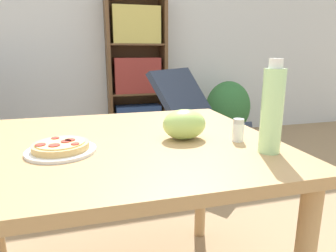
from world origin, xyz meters
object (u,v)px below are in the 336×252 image
Objects in this scene: potted_plant_floor at (228,109)px; grape_bunch at (184,125)px; pizza_on_plate at (61,148)px; bookshelf at (137,73)px; lounge_chair_far at (202,139)px; drink_bottle at (272,110)px; salt_shaker at (238,130)px.

grape_bunch is at bearing -120.36° from potted_plant_floor.
bookshelf is at bearing 75.12° from pizza_on_plate.
bookshelf is (0.24, 2.44, 0.01)m from grape_bunch.
lounge_chair_far is 0.60× the size of bookshelf.
drink_bottle is (0.62, -0.17, 0.12)m from pizza_on_plate.
drink_bottle is at bearing -15.13° from pizza_on_plate.
bookshelf is at bearing 164.11° from potted_plant_floor.
drink_bottle is 3.57× the size of salt_shaker.
pizza_on_plate is 1.38× the size of grape_bunch.
drink_bottle is 0.17m from salt_shaker.
grape_bunch is 0.22× the size of potted_plant_floor.
pizza_on_plate is 2.78m from potted_plant_floor.
lounge_chair_far is at bearing -70.39° from bookshelf.
lounge_chair_far is 1.24m from bookshelf.
lounge_chair_far is at bearing -129.01° from potted_plant_floor.
bookshelf reaches higher than lounge_chair_far.
bookshelf is (0.66, 2.48, 0.04)m from pizza_on_plate.
pizza_on_plate is at bearing -104.88° from bookshelf.
lounge_chair_far is (0.45, 1.44, -0.48)m from salt_shaker.
drink_bottle is 0.17× the size of bookshelf.
pizza_on_plate is at bearing -174.93° from grape_bunch.
lounge_chair_far reaches higher than grape_bunch.
bookshelf is (0.07, 2.52, 0.02)m from salt_shaker.
salt_shaker is 2.51m from potted_plant_floor.
grape_bunch is at bearing 156.68° from salt_shaker.
pizza_on_plate reaches higher than potted_plant_floor.
grape_bunch is at bearing 5.07° from pizza_on_plate.
drink_bottle reaches higher than pizza_on_plate.
salt_shaker is 0.11× the size of potted_plant_floor.
grape_bunch reaches higher than potted_plant_floor.
potted_plant_floor is (1.68, 2.19, -0.37)m from pizza_on_plate.
salt_shaker is at bearing 105.74° from drink_bottle.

